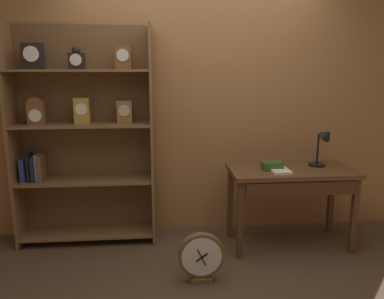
{
  "coord_description": "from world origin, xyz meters",
  "views": [
    {
      "loc": [
        -0.38,
        -2.45,
        1.66
      ],
      "look_at": [
        -0.1,
        0.74,
        0.96
      ],
      "focal_mm": 35.33,
      "sensor_mm": 36.0,
      "label": 1
    }
  ],
  "objects_px": {
    "workbench": "(292,180)",
    "desk_lamp": "(324,144)",
    "toolbox_small": "(272,166)",
    "open_repair_manual": "(280,171)",
    "bookshelf": "(81,136)",
    "round_clock_large": "(201,257)"
  },
  "relations": [
    {
      "from": "bookshelf",
      "to": "toolbox_small",
      "type": "distance_m",
      "value": 1.79
    },
    {
      "from": "desk_lamp",
      "to": "workbench",
      "type": "bearing_deg",
      "value": -166.83
    },
    {
      "from": "bookshelf",
      "to": "toolbox_small",
      "type": "xyz_separation_m",
      "value": [
        1.75,
        -0.31,
        -0.25
      ]
    },
    {
      "from": "toolbox_small",
      "to": "round_clock_large",
      "type": "xyz_separation_m",
      "value": [
        -0.71,
        -0.55,
        -0.58
      ]
    },
    {
      "from": "bookshelf",
      "to": "workbench",
      "type": "distance_m",
      "value": 2.0
    },
    {
      "from": "bookshelf",
      "to": "toolbox_small",
      "type": "height_order",
      "value": "bookshelf"
    },
    {
      "from": "bookshelf",
      "to": "workbench",
      "type": "xyz_separation_m",
      "value": [
        1.94,
        -0.31,
        -0.39
      ]
    },
    {
      "from": "workbench",
      "to": "desk_lamp",
      "type": "distance_m",
      "value": 0.46
    },
    {
      "from": "round_clock_large",
      "to": "workbench",
      "type": "bearing_deg",
      "value": 31.47
    },
    {
      "from": "toolbox_small",
      "to": "open_repair_manual",
      "type": "bearing_deg",
      "value": -57.08
    },
    {
      "from": "workbench",
      "to": "toolbox_small",
      "type": "distance_m",
      "value": 0.24
    },
    {
      "from": "bookshelf",
      "to": "desk_lamp",
      "type": "distance_m",
      "value": 2.27
    },
    {
      "from": "bookshelf",
      "to": "toolbox_small",
      "type": "bearing_deg",
      "value": -10.04
    },
    {
      "from": "bookshelf",
      "to": "round_clock_large",
      "type": "bearing_deg",
      "value": -39.58
    },
    {
      "from": "open_repair_manual",
      "to": "round_clock_large",
      "type": "distance_m",
      "value": 1.05
    },
    {
      "from": "workbench",
      "to": "desk_lamp",
      "type": "bearing_deg",
      "value": 13.17
    },
    {
      "from": "desk_lamp",
      "to": "toolbox_small",
      "type": "bearing_deg",
      "value": -171.8
    },
    {
      "from": "workbench",
      "to": "round_clock_large",
      "type": "bearing_deg",
      "value": -148.53
    },
    {
      "from": "toolbox_small",
      "to": "bookshelf",
      "type": "bearing_deg",
      "value": 169.96
    },
    {
      "from": "open_repair_manual",
      "to": "round_clock_large",
      "type": "height_order",
      "value": "open_repair_manual"
    },
    {
      "from": "bookshelf",
      "to": "desk_lamp",
      "type": "bearing_deg",
      "value": -5.99
    },
    {
      "from": "toolbox_small",
      "to": "open_repair_manual",
      "type": "xyz_separation_m",
      "value": [
        0.05,
        -0.08,
        -0.02
      ]
    }
  ]
}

